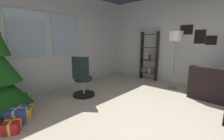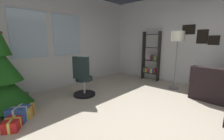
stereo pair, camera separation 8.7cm
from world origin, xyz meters
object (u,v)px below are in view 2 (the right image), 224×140
Objects in this scene: gift_box_green at (20,97)px; office_chair at (83,81)px; floor_lamp at (178,40)px; gift_box_gold at (27,111)px; holiday_tree at (1,76)px; gift_box_red at (13,123)px; gift_box_blue at (18,114)px; bookshelf at (151,59)px.

office_chair is at bearing -33.61° from gift_box_green.
gift_box_gold is at bearing 157.99° from floor_lamp.
holiday_tree is 1.70m from office_chair.
gift_box_green reaches higher than gift_box_red.
office_chair is (1.54, 0.12, 0.27)m from gift_box_blue.
gift_box_gold is at bearing -61.34° from holiday_tree.
holiday_tree is 4.31m from floor_lamp.
holiday_tree is 0.82m from gift_box_gold.
gift_box_blue is at bearing -156.89° from gift_box_gold.
gift_box_green is at bearing 146.02° from floor_lamp.
gift_box_red is 0.41m from gift_box_gold.
gift_box_gold is at bearing 42.82° from gift_box_red.
bookshelf is (4.37, -0.12, 0.67)m from gift_box_red.
gift_box_red is 0.99× the size of gift_box_blue.
holiday_tree is at bearing -131.66° from gift_box_green.
gift_box_gold is 0.38× the size of office_chair.
bookshelf is (2.69, -0.45, 0.35)m from office_chair.
gift_box_green is at bearing 48.34° from holiday_tree.
gift_box_blue is 0.25× the size of bookshelf.
gift_box_green is 4.17m from bookshelf.
holiday_tree is 5.30× the size of gift_box_blue.
floor_lamp reaches higher than gift_box_blue.
gift_box_gold is 4.09m from floor_lamp.
gift_box_blue is 0.25× the size of floor_lamp.
gift_box_blue is (0.14, 0.21, 0.04)m from gift_box_red.
gift_box_blue reaches higher than gift_box_gold.
gift_box_blue is 4.20m from floor_lamp.
holiday_tree is 1.30× the size of bookshelf.
gift_box_red is 1.05× the size of gift_box_gold.
holiday_tree reaches higher than office_chair.
office_chair reaches higher than gift_box_green.
holiday_tree reaches higher than gift_box_red.
gift_box_gold is at bearing -100.19° from gift_box_green.
gift_box_red is 0.24× the size of bookshelf.
gift_box_red is at bearing -137.18° from gift_box_gold.
holiday_tree is 2.15× the size of office_chair.
bookshelf is at bearing -4.51° from gift_box_blue.
gift_box_gold is 4.14m from bookshelf.
floor_lamp reaches higher than gift_box_gold.
bookshelf reaches higher than gift_box_blue.
gift_box_red is 0.40× the size of office_chair.
holiday_tree is at bearing 166.80° from office_chair.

